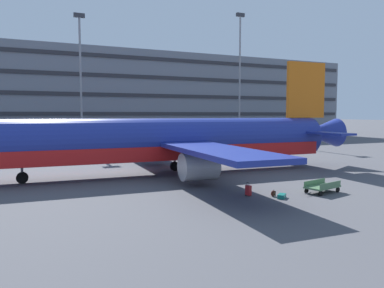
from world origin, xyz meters
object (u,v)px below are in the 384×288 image
(airliner, at_px, (172,142))
(suitcase_small, at_px, (248,190))
(baggage_cart, at_px, (322,187))
(suitcase_red, at_px, (282,196))
(backpack_upright, at_px, (273,193))

(airliner, bearing_deg, suitcase_small, -82.37)
(baggage_cart, bearing_deg, suitcase_red, -177.12)
(airliner, height_order, suitcase_red, airliner)
(suitcase_red, xyz_separation_m, baggage_cart, (3.61, 0.18, 0.29))
(suitcase_red, relative_size, suitcase_small, 0.95)
(airliner, xyz_separation_m, baggage_cart, (6.68, -11.85, -2.55))
(suitcase_small, height_order, backpack_upright, suitcase_small)
(backpack_upright, relative_size, baggage_cart, 0.14)
(airliner, distance_m, suitcase_red, 12.74)
(suitcase_red, bearing_deg, suitcase_small, 138.77)
(airliner, relative_size, baggage_cart, 11.32)
(baggage_cart, bearing_deg, suitcase_small, 166.54)
(backpack_upright, xyz_separation_m, baggage_cart, (3.82, -0.45, 0.23))
(suitcase_red, distance_m, baggage_cart, 3.63)
(suitcase_red, bearing_deg, backpack_upright, 108.27)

